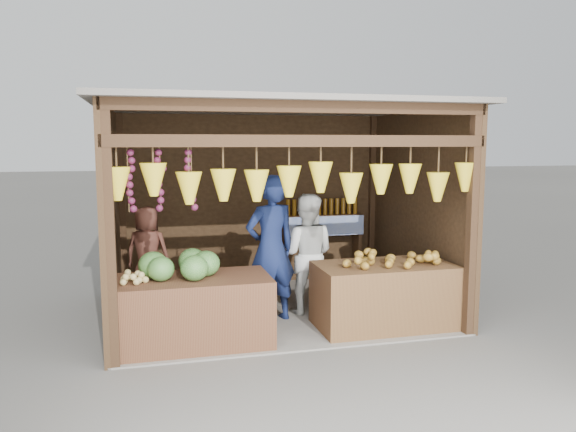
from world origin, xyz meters
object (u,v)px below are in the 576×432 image
at_px(counter_right, 384,296).
at_px(vendor_seated, 148,252).
at_px(woman_standing, 306,254).
at_px(counter_left, 193,312).
at_px(man_standing, 271,249).

relative_size(counter_right, vendor_seated, 1.43).
bearing_deg(woman_standing, counter_left, 49.61).
distance_m(counter_right, man_standing, 1.46).
relative_size(counter_left, vendor_seated, 1.48).
relative_size(counter_right, woman_standing, 1.04).
bearing_deg(vendor_seated, man_standing, -173.52).
distance_m(counter_left, woman_standing, 1.76).
bearing_deg(vendor_seated, counter_left, 136.30).
bearing_deg(man_standing, woman_standing, -171.50).
bearing_deg(vendor_seated, woman_standing, -163.21).
relative_size(man_standing, vendor_seated, 1.61).
bearing_deg(counter_right, counter_left, -178.79).
relative_size(counter_left, counter_right, 1.03).
bearing_deg(vendor_seated, counter_right, -177.80).
height_order(counter_right, woman_standing, woman_standing).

